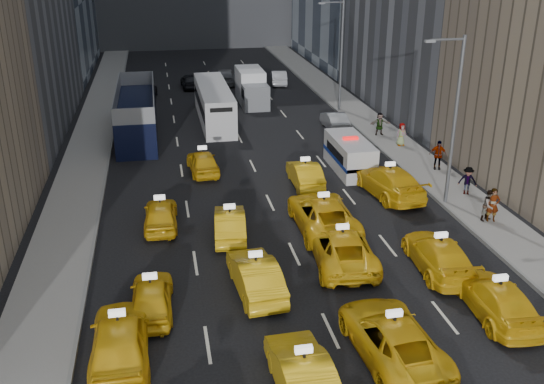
{
  "coord_description": "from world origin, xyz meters",
  "views": [
    {
      "loc": [
        -5.58,
        -15.84,
        13.17
      ],
      "look_at": [
        -0.52,
        10.71,
        2.0
      ],
      "focal_mm": 40.0,
      "sensor_mm": 36.0,
      "label": 1
    }
  ],
  "objects_px": {
    "double_decker": "(137,112)",
    "city_bus": "(214,104)",
    "nypd_van": "(350,155)",
    "box_truck": "(252,87)",
    "pedestrian_0": "(493,205)"
  },
  "relations": [
    {
      "from": "box_truck",
      "to": "pedestrian_0",
      "type": "xyz_separation_m",
      "value": [
        7.98,
        -26.71,
        -0.39
      ]
    },
    {
      "from": "double_decker",
      "to": "city_bus",
      "type": "bearing_deg",
      "value": 25.1
    },
    {
      "from": "double_decker",
      "to": "pedestrian_0",
      "type": "distance_m",
      "value": 25.96
    },
    {
      "from": "box_truck",
      "to": "pedestrian_0",
      "type": "bearing_deg",
      "value": -72.42
    },
    {
      "from": "nypd_van",
      "to": "double_decker",
      "type": "distance_m",
      "value": 16.55
    },
    {
      "from": "double_decker",
      "to": "pedestrian_0",
      "type": "height_order",
      "value": "double_decker"
    },
    {
      "from": "box_truck",
      "to": "pedestrian_0",
      "type": "distance_m",
      "value": 27.88
    },
    {
      "from": "nypd_van",
      "to": "box_truck",
      "type": "distance_m",
      "value": 18.24
    },
    {
      "from": "double_decker",
      "to": "box_truck",
      "type": "distance_m",
      "value": 12.42
    },
    {
      "from": "nypd_van",
      "to": "city_bus",
      "type": "bearing_deg",
      "value": 115.05
    },
    {
      "from": "double_decker",
      "to": "city_bus",
      "type": "xyz_separation_m",
      "value": [
        5.9,
        2.58,
        -0.32
      ]
    },
    {
      "from": "nypd_van",
      "to": "pedestrian_0",
      "type": "xyz_separation_m",
      "value": [
        4.69,
        -8.78,
        0.04
      ]
    },
    {
      "from": "city_bus",
      "to": "box_truck",
      "type": "bearing_deg",
      "value": 55.78
    },
    {
      "from": "double_decker",
      "to": "nypd_van",
      "type": "bearing_deg",
      "value": -36.63
    },
    {
      "from": "double_decker",
      "to": "city_bus",
      "type": "distance_m",
      "value": 6.45
    }
  ]
}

